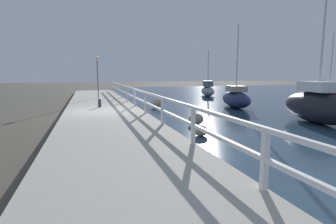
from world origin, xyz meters
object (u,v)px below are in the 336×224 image
sailboat_red (329,89)px  sailboat_black (318,105)px  dock_lamp (97,68)px  sailboat_gray (208,90)px  sailboat_navy (236,98)px  mooring_bollard (100,103)px

sailboat_red → sailboat_black: 17.80m
dock_lamp → sailboat_gray: (10.51, 1.93, -2.00)m
sailboat_navy → sailboat_red: bearing=36.5°
mooring_bollard → sailboat_red: sailboat_red is taller
mooring_bollard → sailboat_navy: 8.51m
sailboat_gray → sailboat_navy: 9.00m
dock_lamp → sailboat_red: sailboat_red is taller
mooring_bollard → dock_lamp: size_ratio=0.15×
mooring_bollard → sailboat_black: sailboat_black is taller
dock_lamp → sailboat_navy: size_ratio=0.62×
mooring_bollard → dock_lamp: dock_lamp is taller
sailboat_gray → mooring_bollard: bearing=-126.3°
mooring_bollard → sailboat_navy: bearing=-3.2°
mooring_bollard → dock_lamp: 6.65m
sailboat_gray → sailboat_red: sailboat_red is taller
sailboat_gray → sailboat_red: size_ratio=0.73×
sailboat_gray → sailboat_navy: (-2.22, -8.72, 0.01)m
mooring_bollard → sailboat_black: size_ratio=0.07×
sailboat_red → sailboat_black: size_ratio=0.91×
sailboat_black → sailboat_navy: bearing=104.6°
sailboat_gray → sailboat_red: bearing=1.5°
mooring_bollard → sailboat_black: (8.98, -6.30, 0.26)m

